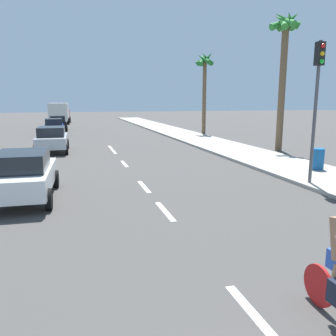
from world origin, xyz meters
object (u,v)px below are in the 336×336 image
object	(u,v)px
delivery_truck	(59,113)
palm_tree_far	(205,72)
palm_tree_mid	(284,47)
trash_bin_near	(317,159)
parked_car_silver	(52,139)
parked_car_white	(24,174)
traffic_signal	(317,87)
parked_car_blue	(54,127)
parked_car_black	(58,123)

from	to	relation	value
delivery_truck	palm_tree_far	xyz separation A→B (m)	(13.43, -19.65, 4.21)
palm_tree_mid	trash_bin_near	size ratio (longest dim) A/B	9.17
parked_car_silver	delivery_truck	world-z (taller)	delivery_truck
parked_car_white	trash_bin_near	xyz separation A→B (m)	(11.96, 1.17, -0.23)
traffic_signal	delivery_truck	bearing A→B (deg)	104.18
delivery_truck	traffic_signal	world-z (taller)	traffic_signal
parked_car_silver	palm_tree_mid	bearing A→B (deg)	-12.35
parked_car_blue	parked_car_white	bearing A→B (deg)	-92.13
trash_bin_near	parked_car_white	bearing A→B (deg)	-174.43
palm_tree_mid	palm_tree_far	size ratio (longest dim) A/B	1.12
parked_car_black	palm_tree_far	world-z (taller)	palm_tree_far
parked_car_white	parked_car_black	xyz separation A→B (m)	(0.16, 27.15, -0.00)
parked_car_black	palm_tree_mid	bearing A→B (deg)	-57.59
parked_car_silver	parked_car_black	bearing A→B (deg)	91.35
parked_car_blue	palm_tree_mid	world-z (taller)	palm_tree_mid
parked_car_blue	delivery_truck	xyz separation A→B (m)	(0.01, 17.44, 0.67)
parked_car_blue	traffic_signal	world-z (taller)	traffic_signal
parked_car_white	delivery_truck	xyz separation A→B (m)	(0.06, 38.54, 0.67)
parked_car_black	delivery_truck	size ratio (longest dim) A/B	0.64
parked_car_silver	palm_tree_far	size ratio (longest dim) A/B	0.55
parked_car_silver	traffic_signal	xyz separation A→B (m)	(9.68, -11.78, 2.77)
parked_car_white	palm_tree_mid	world-z (taller)	palm_tree_mid
parked_car_blue	palm_tree_far	distance (m)	14.47
parked_car_blue	trash_bin_near	bearing A→B (deg)	-61.13
palm_tree_mid	trash_bin_near	xyz separation A→B (m)	(-2.27, -6.48, -5.71)
parked_car_blue	parked_car_black	world-z (taller)	same
parked_car_white	trash_bin_near	size ratio (longest dim) A/B	4.43
parked_car_white	parked_car_black	bearing A→B (deg)	91.69
parked_car_white	palm_tree_far	xyz separation A→B (m)	(13.49, 18.89, 4.88)
parked_car_white	palm_tree_mid	size ratio (longest dim) A/B	0.48
parked_car_black	delivery_truck	xyz separation A→B (m)	(-0.10, 11.38, 0.67)
parked_car_blue	parked_car_silver	bearing A→B (deg)	-90.33
parked_car_white	traffic_signal	size ratio (longest dim) A/B	0.79
delivery_truck	palm_tree_mid	world-z (taller)	palm_tree_mid
parked_car_silver	parked_car_blue	distance (m)	10.25
traffic_signal	palm_tree_far	bearing A→B (deg)	80.10
palm_tree_far	traffic_signal	world-z (taller)	palm_tree_far
delivery_truck	trash_bin_near	size ratio (longest dim) A/B	6.82
parked_car_black	palm_tree_far	bearing A→B (deg)	-35.21
parked_car_white	parked_car_blue	xyz separation A→B (m)	(0.06, 21.10, -0.00)
parked_car_black	trash_bin_near	world-z (taller)	parked_car_black
palm_tree_mid	traffic_signal	distance (m)	9.92
delivery_truck	parked_car_white	bearing A→B (deg)	-87.53
palm_tree_mid	palm_tree_far	xyz separation A→B (m)	(-0.74, 11.24, -0.60)
parked_car_silver	parked_car_black	distance (m)	16.29
parked_car_silver	traffic_signal	bearing A→B (deg)	-49.91
palm_tree_mid	trash_bin_near	world-z (taller)	palm_tree_mid
parked_car_silver	traffic_signal	world-z (taller)	traffic_signal
parked_car_black	palm_tree_far	distance (m)	16.43
parked_car_white	palm_tree_mid	xyz separation A→B (m)	(14.23, 7.65, 5.48)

